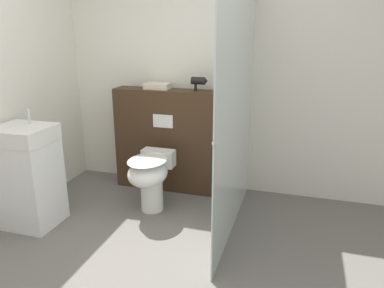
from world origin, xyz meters
TOP-DOWN VIEW (x-y plane):
  - ground_plane at (0.00, 0.00)m, footprint 12.00×12.00m
  - wall_back at (0.00, 1.94)m, footprint 8.00×0.06m
  - partition_panel at (-0.37, 1.72)m, footprint 1.16×0.26m
  - shower_glass at (0.50, 1.07)m, footprint 0.04×1.68m
  - toilet at (-0.34, 1.12)m, footprint 0.37×0.58m
  - sink_vanity at (-1.30, 0.58)m, footprint 0.49×0.44m
  - hair_drier at (-0.02, 1.74)m, footprint 0.17×0.08m
  - folded_towel at (-0.48, 1.74)m, footprint 0.27×0.19m

SIDE VIEW (x-z plane):
  - ground_plane at x=0.00m, z-range 0.00..0.00m
  - toilet at x=-0.34m, z-range 0.09..0.66m
  - sink_vanity at x=-1.30m, z-range -0.07..1.01m
  - partition_panel at x=-0.37m, z-range 0.00..1.13m
  - shower_glass at x=0.50m, z-range 0.00..2.16m
  - folded_towel at x=-0.48m, z-range 1.12..1.19m
  - hair_drier at x=-0.02m, z-range 1.15..1.30m
  - wall_back at x=0.00m, z-range 0.00..2.50m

